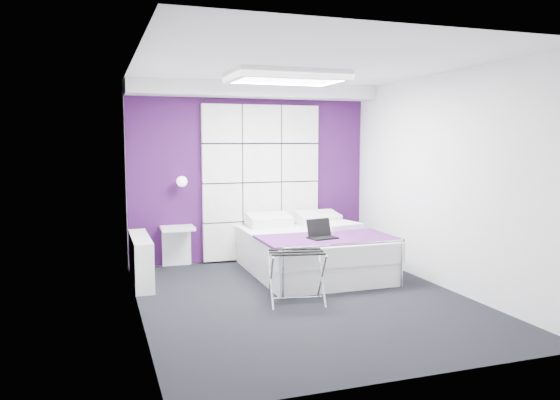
{
  "coord_description": "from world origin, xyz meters",
  "views": [
    {
      "loc": [
        -2.19,
        -5.62,
        1.79
      ],
      "look_at": [
        -0.17,
        0.35,
        1.1
      ],
      "focal_mm": 35.0,
      "sensor_mm": 36.0,
      "label": 1
    }
  ],
  "objects_px": {
    "radiator": "(141,260)",
    "luggage_rack": "(297,277)",
    "nightstand": "(178,228)",
    "laptop": "(321,234)",
    "wall_lamp": "(181,181)",
    "bed": "(312,251)"
  },
  "relations": [
    {
      "from": "radiator",
      "to": "luggage_rack",
      "type": "relative_size",
      "value": 2.04
    },
    {
      "from": "nightstand",
      "to": "laptop",
      "type": "height_order",
      "value": "laptop"
    },
    {
      "from": "luggage_rack",
      "to": "laptop",
      "type": "bearing_deg",
      "value": 60.82
    },
    {
      "from": "radiator",
      "to": "luggage_rack",
      "type": "height_order",
      "value": "radiator"
    },
    {
      "from": "radiator",
      "to": "nightstand",
      "type": "bearing_deg",
      "value": 51.83
    },
    {
      "from": "wall_lamp",
      "to": "nightstand",
      "type": "bearing_deg",
      "value": -151.61
    },
    {
      "from": "radiator",
      "to": "luggage_rack",
      "type": "bearing_deg",
      "value": -42.37
    },
    {
      "from": "bed",
      "to": "luggage_rack",
      "type": "bearing_deg",
      "value": -118.73
    },
    {
      "from": "wall_lamp",
      "to": "luggage_rack",
      "type": "xyz_separation_m",
      "value": [
        0.92,
        -2.18,
        -0.93
      ]
    },
    {
      "from": "wall_lamp",
      "to": "luggage_rack",
      "type": "relative_size",
      "value": 0.25
    },
    {
      "from": "wall_lamp",
      "to": "nightstand",
      "type": "distance_m",
      "value": 0.66
    },
    {
      "from": "wall_lamp",
      "to": "laptop",
      "type": "distance_m",
      "value": 2.19
    },
    {
      "from": "wall_lamp",
      "to": "radiator",
      "type": "height_order",
      "value": "wall_lamp"
    },
    {
      "from": "bed",
      "to": "luggage_rack",
      "type": "distance_m",
      "value": 1.41
    },
    {
      "from": "bed",
      "to": "nightstand",
      "type": "height_order",
      "value": "bed"
    },
    {
      "from": "laptop",
      "to": "luggage_rack",
      "type": "bearing_deg",
      "value": -141.13
    },
    {
      "from": "wall_lamp",
      "to": "nightstand",
      "type": "relative_size",
      "value": 0.33
    },
    {
      "from": "radiator",
      "to": "laptop",
      "type": "height_order",
      "value": "laptop"
    },
    {
      "from": "bed",
      "to": "laptop",
      "type": "xyz_separation_m",
      "value": [
        -0.09,
        -0.54,
        0.33
      ]
    },
    {
      "from": "nightstand",
      "to": "laptop",
      "type": "bearing_deg",
      "value": -42.44
    },
    {
      "from": "radiator",
      "to": "nightstand",
      "type": "relative_size",
      "value": 2.61
    },
    {
      "from": "radiator",
      "to": "laptop",
      "type": "xyz_separation_m",
      "value": [
        2.14,
        -0.72,
        0.33
      ]
    }
  ]
}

